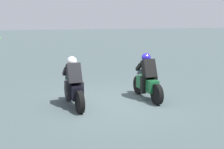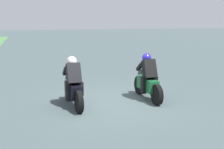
{
  "view_description": "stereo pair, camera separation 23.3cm",
  "coord_description": "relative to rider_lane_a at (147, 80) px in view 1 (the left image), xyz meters",
  "views": [
    {
      "loc": [
        -8.8,
        2.72,
        2.64
      ],
      "look_at": [
        -0.02,
        -0.02,
        0.9
      ],
      "focal_mm": 48.23,
      "sensor_mm": 36.0,
      "label": 1
    },
    {
      "loc": [
        -8.87,
        2.5,
        2.64
      ],
      "look_at": [
        -0.02,
        -0.02,
        0.9
      ],
      "focal_mm": 48.23,
      "sensor_mm": 36.0,
      "label": 2
    }
  ],
  "objects": [
    {
      "name": "ground_plane",
      "position": [
        -0.04,
        1.25,
        -0.62
      ],
      "size": [
        120.0,
        120.0,
        0.0
      ],
      "primitive_type": "plane",
      "color": "#455456"
    },
    {
      "name": "rider_lane_b",
      "position": [
        -0.12,
        2.46,
        0.0
      ],
      "size": [
        2.04,
        0.55,
        1.51
      ],
      "rotation": [
        0.0,
        0.0,
        0.07
      ],
      "color": "black",
      "rests_on": "ground_plane"
    },
    {
      "name": "rider_lane_a",
      "position": [
        0.0,
        0.0,
        0.0
      ],
      "size": [
        2.04,
        0.54,
        1.51
      ],
      "rotation": [
        0.0,
        0.0,
        0.03
      ],
      "color": "black",
      "rests_on": "ground_plane"
    }
  ]
}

